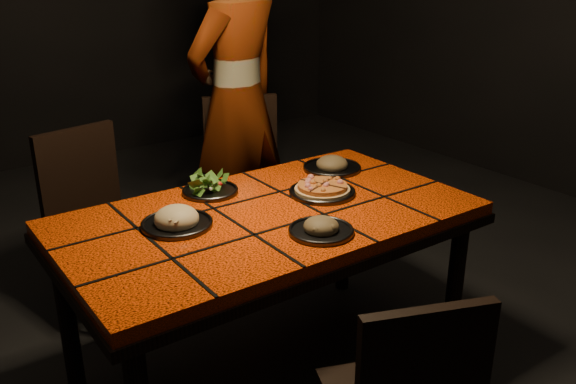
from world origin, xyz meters
TOP-DOWN VIEW (x-y plane):
  - room_shell at (0.00, 0.00)m, footprint 6.04×7.04m
  - dining_table at (0.00, 0.00)m, footprint 1.62×0.92m
  - chair_far_left at (-0.39, 0.95)m, footprint 0.49×0.49m
  - chair_far_right at (0.51, 1.02)m, footprint 0.56×0.56m
  - diner at (0.50, 1.06)m, footprint 0.77×0.61m
  - plate_pizza at (0.29, 0.03)m, footprint 0.31×0.31m
  - plate_pasta at (-0.35, 0.08)m, footprint 0.27×0.27m
  - plate_salad at (-0.09, 0.31)m, footprint 0.24×0.24m
  - plate_mushroom_a at (0.05, -0.28)m, footprint 0.24×0.24m
  - plate_mushroom_b at (0.53, 0.25)m, footprint 0.27×0.27m

SIDE VIEW (x-z plane):
  - chair_far_left at x=-0.39m, z-range 0.07..0.99m
  - chair_far_right at x=0.51m, z-range 0.07..1.01m
  - dining_table at x=0.00m, z-range 0.30..1.05m
  - plate_pizza at x=0.29m, z-range 0.75..0.79m
  - plate_mushroom_a at x=0.05m, z-range 0.73..0.81m
  - plate_pasta at x=-0.35m, z-range 0.73..0.82m
  - plate_mushroom_b at x=0.53m, z-range 0.73..0.82m
  - plate_salad at x=-0.09m, z-range 0.74..0.81m
  - diner at x=0.50m, z-range 0.00..1.85m
  - room_shell at x=0.00m, z-range -0.04..3.04m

